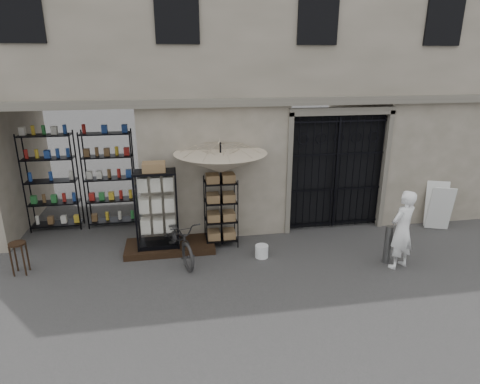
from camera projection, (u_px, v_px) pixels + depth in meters
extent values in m
plane|color=black|center=(290.00, 274.00, 8.14)|extent=(80.00, 80.00, 0.00)
cube|color=gray|center=(253.00, 45.00, 10.47)|extent=(14.00, 4.00, 9.00)
cube|color=black|center=(78.00, 176.00, 9.57)|extent=(3.00, 1.70, 3.00)
cube|color=black|center=(81.00, 180.00, 10.11)|extent=(2.70, 0.50, 2.50)
cube|color=black|center=(334.00, 170.00, 10.09)|extent=(2.50, 0.06, 3.00)
cube|color=black|center=(336.00, 174.00, 9.95)|extent=(0.05, 0.05, 2.80)
cube|color=black|center=(170.00, 246.00, 9.18)|extent=(2.00, 0.90, 0.15)
cube|color=black|center=(159.00, 243.00, 9.06)|extent=(0.99, 0.78, 0.10)
cube|color=silver|center=(152.00, 214.00, 8.55)|extent=(0.77, 0.27, 1.62)
cube|color=silver|center=(157.00, 213.00, 8.84)|extent=(0.82, 0.60, 1.35)
cube|color=olive|center=(154.00, 169.00, 8.52)|extent=(0.57, 0.50, 0.19)
cube|color=black|center=(221.00, 212.00, 9.23)|extent=(0.81, 0.67, 1.63)
cube|color=olive|center=(221.00, 214.00, 9.24)|extent=(0.69, 0.54, 1.22)
cylinder|color=black|center=(221.00, 195.00, 9.08)|extent=(0.05, 0.05, 2.44)
imported|color=tan|center=(221.00, 157.00, 8.80)|extent=(2.10, 2.13, 1.64)
cylinder|color=white|center=(262.00, 251.00, 8.81)|extent=(0.32, 0.32, 0.28)
imported|color=black|center=(180.00, 258.00, 8.80)|extent=(0.89, 1.10, 1.82)
cylinder|color=black|center=(17.00, 244.00, 7.97)|extent=(0.42, 0.42, 0.03)
cube|color=black|center=(20.00, 259.00, 8.08)|extent=(0.32, 0.32, 0.66)
cylinder|color=#5F5F5F|center=(388.00, 245.00, 8.49)|extent=(0.16, 0.16, 0.83)
imported|color=white|center=(397.00, 267.00, 8.44)|extent=(1.21, 1.79, 0.40)
cube|color=silver|center=(440.00, 209.00, 10.01)|extent=(0.62, 0.46, 1.17)
cube|color=silver|center=(437.00, 204.00, 10.35)|extent=(0.62, 0.46, 1.17)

